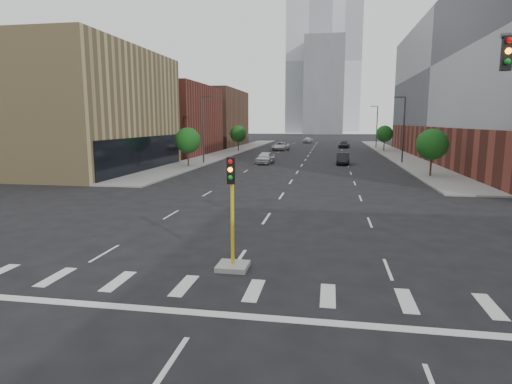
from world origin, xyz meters
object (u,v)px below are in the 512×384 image
(car_near_left, at_px, (265,158))
(car_mid_right, at_px, (343,159))
(median_traffic_signal, at_px, (232,245))
(car_deep_right, at_px, (344,145))
(car_far_left, at_px, (281,146))
(car_distant, at_px, (308,140))

(car_near_left, bearing_deg, car_mid_right, 10.71)
(median_traffic_signal, distance_m, car_mid_right, 43.50)
(car_deep_right, bearing_deg, median_traffic_signal, -85.38)
(car_far_left, xyz_separation_m, car_distant, (3.85, 31.01, 0.00))
(median_traffic_signal, bearing_deg, car_deep_right, 85.27)
(car_far_left, distance_m, car_distant, 31.24)
(car_far_left, relative_size, car_distant, 1.22)
(car_far_left, height_order, car_distant, car_distant)
(median_traffic_signal, bearing_deg, car_distant, 91.32)
(car_mid_right, distance_m, car_distant, 58.84)
(car_mid_right, bearing_deg, car_far_left, 113.25)
(median_traffic_signal, height_order, car_mid_right, median_traffic_signal)
(car_mid_right, xyz_separation_m, car_deep_right, (1.31, 37.42, -0.07))
(car_near_left, bearing_deg, car_distant, 92.93)
(median_traffic_signal, height_order, car_distant, median_traffic_signal)
(car_far_left, xyz_separation_m, car_deep_right, (12.86, 10.09, -0.11))
(car_near_left, xyz_separation_m, car_far_left, (-1.09, 28.27, -0.00))
(median_traffic_signal, distance_m, car_deep_right, 80.87)
(median_traffic_signal, relative_size, car_distant, 0.90)
(car_near_left, xyz_separation_m, car_distant, (2.76, 59.27, 0.00))
(car_near_left, relative_size, car_mid_right, 1.03)
(car_deep_right, bearing_deg, car_mid_right, -82.66)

